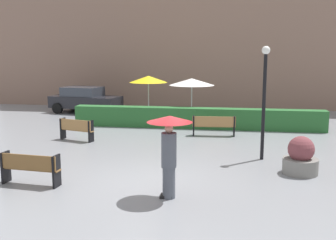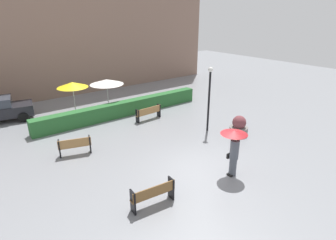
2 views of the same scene
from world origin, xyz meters
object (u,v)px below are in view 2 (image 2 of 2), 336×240
object	(u,v)px
pedestrian_with_umbrella	(234,145)
patio_umbrella_yellow	(72,85)
planter_pot	(239,127)
bench_near_left	(153,194)
bench_far_left	(75,145)
bench_back_row	(149,112)
patio_umbrella_white	(107,82)
lamp_post	(209,93)

from	to	relation	value
pedestrian_with_umbrella	patio_umbrella_yellow	xyz separation A→B (m)	(-2.84, 11.26, 0.78)
planter_pot	pedestrian_with_umbrella	bearing A→B (deg)	-144.50
bench_near_left	planter_pot	size ratio (longest dim) A/B	1.50
bench_far_left	pedestrian_with_umbrella	bearing A→B (deg)	-50.84
bench_back_row	patio_umbrella_white	world-z (taller)	patio_umbrella_white
planter_pot	bench_far_left	bearing A→B (deg)	158.41
planter_pot	patio_umbrella_yellow	size ratio (longest dim) A/B	0.48
pedestrian_with_umbrella	planter_pot	bearing A→B (deg)	35.50
bench_far_left	patio_umbrella_white	bearing A→B (deg)	49.98
pedestrian_with_umbrella	patio_umbrella_white	xyz separation A→B (m)	(-0.51, 11.04, 0.69)
patio_umbrella_yellow	lamp_post	bearing A→B (deg)	-52.82
bench_near_left	patio_umbrella_white	distance (m)	11.36
pedestrian_with_umbrella	patio_umbrella_white	world-z (taller)	patio_umbrella_white
lamp_post	patio_umbrella_yellow	bearing A→B (deg)	127.18
bench_near_left	bench_far_left	distance (m)	5.66
bench_near_left	lamp_post	size ratio (longest dim) A/B	0.45
planter_pot	patio_umbrella_white	bearing A→B (deg)	116.01
pedestrian_with_umbrella	planter_pot	world-z (taller)	pedestrian_with_umbrella
bench_near_left	bench_far_left	world-z (taller)	bench_far_left
bench_back_row	lamp_post	distance (m)	4.47
bench_back_row	lamp_post	xyz separation A→B (m)	(1.80, -3.65, 1.84)
planter_pot	patio_umbrella_white	world-z (taller)	patio_umbrella_white
bench_far_left	patio_umbrella_yellow	size ratio (longest dim) A/B	0.66
bench_near_left	patio_umbrella_white	xyz separation A→B (m)	(3.42, 10.71, 1.60)
bench_back_row	planter_pot	bearing A→B (deg)	-61.33
bench_far_left	bench_back_row	bearing A→B (deg)	18.06
planter_pot	bench_near_left	bearing A→B (deg)	-163.40
lamp_post	patio_umbrella_white	size ratio (longest dim) A/B	1.64
bench_far_left	planter_pot	distance (m)	9.07
planter_pot	lamp_post	bearing A→B (deg)	124.01
bench_back_row	pedestrian_with_umbrella	size ratio (longest dim) A/B	0.91
planter_pot	lamp_post	world-z (taller)	lamp_post
bench_far_left	planter_pot	size ratio (longest dim) A/B	1.37
bench_near_left	planter_pot	xyz separation A→B (m)	(7.55, 2.25, -0.03)
lamp_post	patio_umbrella_white	world-z (taller)	lamp_post
bench_back_row	patio_umbrella_white	xyz separation A→B (m)	(-1.30, 3.30, 1.60)
bench_far_left	lamp_post	world-z (taller)	lamp_post
bench_near_left	pedestrian_with_umbrella	size ratio (longest dim) A/B	0.83
bench_back_row	planter_pot	distance (m)	5.89
bench_back_row	bench_far_left	bearing A→B (deg)	-161.94
bench_back_row	bench_far_left	world-z (taller)	bench_far_left
pedestrian_with_umbrella	lamp_post	distance (m)	4.93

